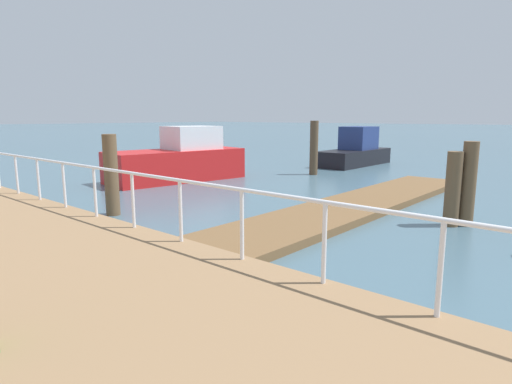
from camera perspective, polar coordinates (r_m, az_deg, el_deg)
The scene contains 9 objects.
ground_plane at distance 15.97m, azimuth -19.93°, elevation 0.43°, with size 300.00×300.00×0.00m, color #476675.
floating_dock at distance 11.98m, azimuth 13.01°, elevation -1.81°, with size 12.58×2.00×0.18m, color brown.
boardwalk_railing at distance 5.05m, azimuth 16.01°, elevation -4.95°, with size 0.06×24.02×1.08m.
dock_piling_0 at distance 10.73m, azimuth 24.82°, elevation 0.35°, with size 0.34×0.34×1.72m, color brown.
dock_piling_1 at distance 18.72m, azimuth 7.74°, elevation 5.86°, with size 0.36×0.36×2.33m, color brown.
dock_piling_2 at distance 11.42m, azimuth -18.79°, elevation 2.14°, with size 0.35×0.35×2.07m, color brown.
dock_piling_4 at distance 10.91m, azimuth 26.51°, elevation 0.97°, with size 0.33×0.33×1.95m, color brown.
moored_boat_0 at distance 23.01m, azimuth 13.15°, elevation 5.30°, with size 5.02×1.76×1.99m.
moored_boat_2 at distance 17.23m, azimuth -10.25°, elevation 4.22°, with size 5.58×2.82×2.13m.
Camera 1 is at (-7.60, 6.18, 2.49)m, focal length 29.93 mm.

